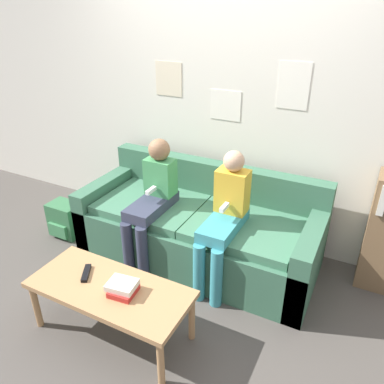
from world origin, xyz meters
The scene contains 9 objects.
ground_plane centered at (0.00, 0.00, 0.00)m, with size 10.00×10.00×0.00m, color #4C4742.
wall_back centered at (0.00, 1.06, 1.30)m, with size 8.00×0.06×2.60m.
couch centered at (0.00, 0.53, 0.28)m, with size 2.01×0.85×0.77m.
coffee_table centered at (-0.13, -0.50, 0.35)m, with size 1.07×0.47×0.39m.
person_left centered at (-0.33, 0.34, 0.60)m, with size 0.24×0.57×1.06m.
person_right centered at (0.31, 0.33, 0.60)m, with size 0.24×0.57×1.07m.
tv_remote centered at (-0.35, -0.48, 0.40)m, with size 0.12×0.17×0.02m.
book_stack centered at (-0.02, -0.50, 0.43)m, with size 0.20×0.18×0.08m.
backpack centered at (-1.29, 0.26, 0.16)m, with size 0.30×0.24×0.33m.
Camera 1 is at (1.19, -1.92, 2.02)m, focal length 35.00 mm.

